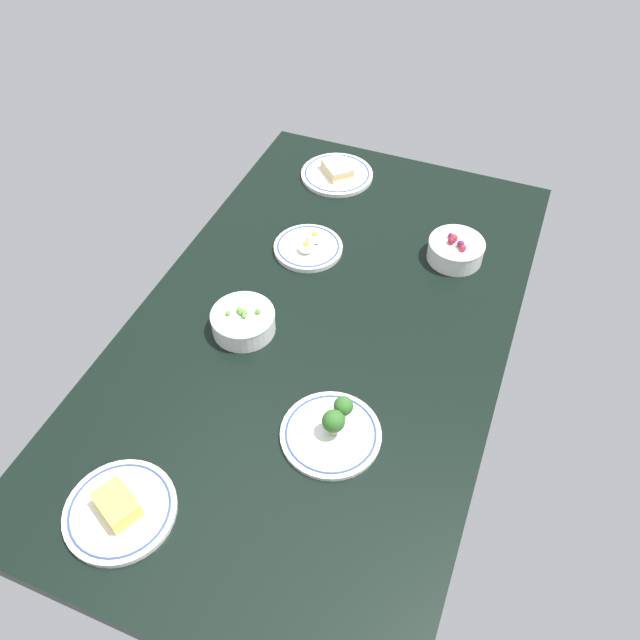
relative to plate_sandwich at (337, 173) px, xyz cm
name	(u,v)px	position (x,y,z in cm)	size (l,w,h in cm)	color
dining_table	(320,331)	(58.95, 17.95, -3.21)	(152.44, 88.21, 4.00)	black
plate_sandwich	(337,173)	(0.00, 0.00, 0.00)	(21.90, 21.90, 4.42)	white
bowl_peas	(243,321)	(66.77, 1.45, 1.73)	(15.34, 15.34, 6.65)	white
plate_eggs	(309,247)	(34.52, 4.86, -0.10)	(18.55, 18.55, 4.58)	white
plate_broccoli	(332,430)	(86.37, 31.64, 0.50)	(21.24, 21.24, 7.63)	white
plate_cheese	(120,509)	(117.63, 0.40, 0.11)	(21.50, 21.50, 5.26)	white
bowl_berries	(456,249)	(23.24, 42.23, 1.92)	(14.83, 14.83, 7.53)	white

